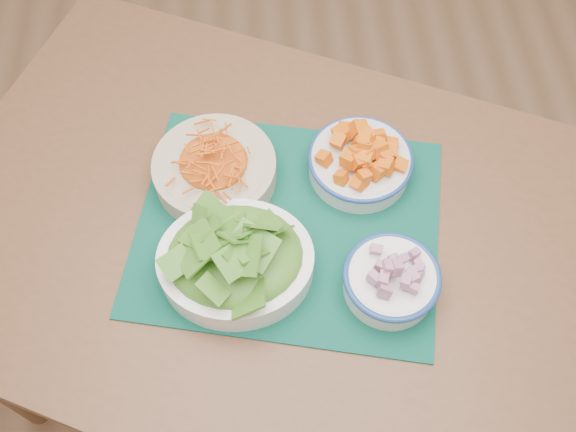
% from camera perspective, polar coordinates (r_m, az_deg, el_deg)
% --- Properties ---
extents(ground, '(4.00, 4.00, 0.00)m').
position_cam_1_polar(ground, '(1.82, 4.61, -10.83)').
color(ground, '#926646').
rests_on(ground, ground).
extents(table, '(1.45, 1.25, 0.75)m').
position_cam_1_polar(table, '(1.18, -0.53, -3.73)').
color(table, brown).
rests_on(table, ground).
extents(placemat, '(0.59, 0.52, 0.00)m').
position_cam_1_polar(placemat, '(1.10, 0.00, -0.83)').
color(placemat, '#033026').
rests_on(placemat, table).
extents(carrot_bowl, '(0.22, 0.22, 0.08)m').
position_cam_1_polar(carrot_bowl, '(1.12, -6.58, 4.44)').
color(carrot_bowl, '#C0B08F').
rests_on(carrot_bowl, placemat).
extents(squash_bowl, '(0.22, 0.22, 0.09)m').
position_cam_1_polar(squash_bowl, '(1.13, 6.48, 5.16)').
color(squash_bowl, silver).
rests_on(squash_bowl, placemat).
extents(lettuce_bowl, '(0.26, 0.22, 0.12)m').
position_cam_1_polar(lettuce_bowl, '(1.01, -4.75, -3.52)').
color(lettuce_bowl, white).
rests_on(lettuce_bowl, placemat).
extents(onion_bowl, '(0.18, 0.18, 0.08)m').
position_cam_1_polar(onion_bowl, '(1.02, 9.18, -5.50)').
color(onion_bowl, white).
rests_on(onion_bowl, placemat).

